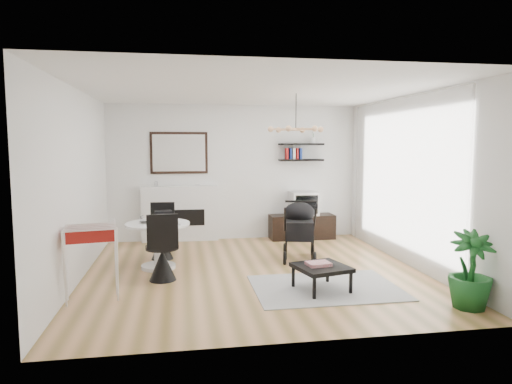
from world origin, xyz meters
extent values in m
plane|color=olive|center=(0.00, 0.00, 0.00)|extent=(5.00, 5.00, 0.00)
plane|color=white|center=(0.00, 0.00, 2.70)|extent=(5.00, 5.00, 0.00)
plane|color=white|center=(0.00, 2.50, 1.35)|extent=(5.00, 0.00, 5.00)
plane|color=white|center=(-2.50, 0.00, 1.35)|extent=(0.00, 5.00, 5.00)
plane|color=white|center=(2.50, 0.00, 1.35)|extent=(0.00, 5.00, 5.00)
cube|color=white|center=(2.40, 0.20, 1.35)|extent=(0.04, 3.60, 2.60)
cube|color=white|center=(-1.10, 2.42, 0.55)|extent=(1.50, 0.15, 1.10)
cube|color=black|center=(-1.10, 2.36, 0.48)|extent=(0.95, 0.06, 0.32)
cube|color=black|center=(-1.10, 2.48, 1.75)|extent=(1.12, 0.03, 0.82)
cube|color=white|center=(-1.10, 2.46, 1.75)|extent=(1.02, 0.01, 0.72)
cube|color=black|center=(1.35, 2.37, 1.60)|extent=(0.90, 0.25, 0.04)
cube|color=black|center=(1.35, 2.37, 1.92)|extent=(0.90, 0.25, 0.04)
cube|color=black|center=(1.35, 2.26, 0.25)|extent=(1.31, 0.46, 0.49)
cube|color=silver|center=(1.38, 2.26, 0.73)|extent=(0.54, 0.47, 0.47)
cube|color=black|center=(1.38, 2.03, 0.73)|extent=(0.46, 0.01, 0.38)
cylinder|color=white|center=(-1.44, 0.45, 0.03)|extent=(0.53, 0.53, 0.06)
cylinder|color=white|center=(-1.44, 0.45, 0.37)|extent=(0.13, 0.13, 0.62)
cylinder|color=white|center=(-1.44, 0.45, 0.70)|extent=(0.98, 0.98, 0.04)
imported|color=black|center=(-1.51, 0.42, 0.73)|extent=(0.42, 0.35, 0.03)
cube|color=black|center=(-1.36, 0.62, 0.79)|extent=(0.29, 0.20, 0.16)
cube|color=beige|center=(-1.28, 0.36, 0.72)|extent=(0.38, 0.31, 0.01)
cylinder|color=white|center=(-1.69, 0.59, 0.76)|extent=(0.06, 0.06, 0.09)
cylinder|color=black|center=(-1.40, 1.03, 0.46)|extent=(0.45, 0.45, 0.05)
cone|color=black|center=(-1.40, 1.03, 0.21)|extent=(0.36, 0.36, 0.42)
cube|color=black|center=(-1.39, 1.23, 0.71)|extent=(0.41, 0.06, 0.46)
cylinder|color=black|center=(-1.35, -0.20, 0.47)|extent=(0.46, 0.46, 0.05)
cone|color=black|center=(-1.35, -0.20, 0.22)|extent=(0.38, 0.38, 0.44)
cube|color=black|center=(-1.33, -0.41, 0.74)|extent=(0.42, 0.08, 0.47)
cube|color=maroon|center=(-2.17, -0.93, 0.84)|extent=(0.59, 0.40, 0.15)
cube|color=black|center=(0.85, 0.60, 0.52)|extent=(0.57, 0.73, 0.30)
ellipsoid|color=black|center=(0.90, 0.79, 0.76)|extent=(0.52, 0.52, 0.37)
cylinder|color=black|center=(0.76, 0.20, 1.03)|extent=(0.47, 0.14, 0.03)
torus|color=black|center=(0.69, 0.95, 0.10)|extent=(0.11, 0.23, 0.23)
torus|color=black|center=(1.16, 0.84, 0.10)|extent=(0.11, 0.23, 0.23)
torus|color=black|center=(0.55, 0.36, 0.10)|extent=(0.11, 0.23, 0.23)
torus|color=black|center=(1.02, 0.25, 0.10)|extent=(0.11, 0.23, 0.23)
cube|color=#9F9F9F|center=(0.82, -0.92, 0.01)|extent=(1.94, 1.40, 0.01)
cube|color=black|center=(0.72, -1.02, 0.31)|extent=(0.77, 0.77, 0.05)
cube|color=black|center=(0.53, -1.35, 0.15)|extent=(0.04, 0.04, 0.27)
cube|color=black|center=(1.06, -1.21, 0.15)|extent=(0.04, 0.04, 0.27)
cube|color=black|center=(0.39, -0.82, 0.15)|extent=(0.04, 0.04, 0.27)
cube|color=black|center=(0.92, -0.69, 0.15)|extent=(0.04, 0.04, 0.27)
cube|color=#B72D37|center=(0.69, -1.01, 0.36)|extent=(0.32, 0.27, 0.04)
imported|color=#17521D|center=(2.25, -1.91, 0.46)|extent=(0.58, 0.58, 0.91)
camera|label=1|loc=(-1.08, -6.63, 1.92)|focal=32.00mm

